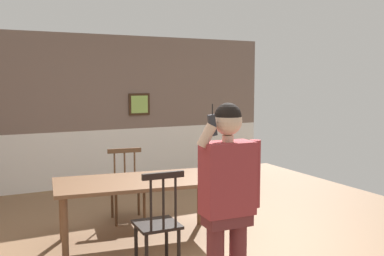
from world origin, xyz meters
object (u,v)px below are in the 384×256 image
Objects in this scene: person_figure at (228,194)px; dining_table at (140,187)px; chair_near_window at (158,223)px; chair_by_doorway at (127,186)px.

dining_table is at bearing -84.91° from person_figure.
dining_table is 2.00× the size of chair_near_window.
dining_table is at bearing 84.27° from chair_near_window.
chair_near_window reaches higher than chair_by_doorway.
person_figure reaches higher than chair_by_doorway.
dining_table is 1.83m from person_figure.
chair_by_doorway is (0.12, 0.82, -0.19)m from dining_table.
chair_near_window is 1.66m from chair_by_doorway.
dining_table is 2.14× the size of chair_by_doorway.
chair_near_window is at bearing -76.27° from person_figure.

